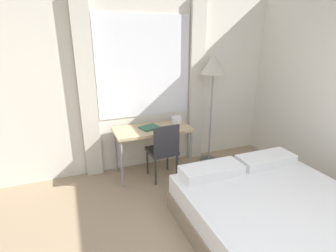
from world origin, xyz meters
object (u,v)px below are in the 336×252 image
at_px(desk, 153,132).
at_px(desk_chair, 163,148).
at_px(bed, 286,225).
at_px(book, 150,127).
at_px(telephone, 176,120).
at_px(standing_lamp, 213,71).

xyz_separation_m(desk, desk_chair, (0.08, -0.25, -0.17)).
xyz_separation_m(desk_chair, bed, (0.70, -1.68, -0.26)).
bearing_deg(desk, book, 169.71).
bearing_deg(bed, telephone, 99.70).
relative_size(standing_lamp, telephone, 12.26).
height_order(bed, book, book).
height_order(desk_chair, standing_lamp, standing_lamp).
bearing_deg(standing_lamp, bed, -96.63).
bearing_deg(book, desk_chair, -64.92).
xyz_separation_m(standing_lamp, book, (-1.05, -0.02, -0.78)).
bearing_deg(desk, telephone, 14.27).
bearing_deg(telephone, bed, -80.30).
distance_m(desk, telephone, 0.46).
xyz_separation_m(standing_lamp, telephone, (-0.58, 0.08, -0.75)).
bearing_deg(standing_lamp, book, -178.94).
distance_m(desk, desk_chair, 0.32).
relative_size(desk, book, 3.55).
relative_size(desk_chair, standing_lamp, 0.49).
bearing_deg(desk, standing_lamp, 1.51).
xyz_separation_m(bed, standing_lamp, (0.23, 1.95, 1.30)).
xyz_separation_m(bed, telephone, (-0.35, 2.04, 0.55)).
xyz_separation_m(desk_chair, book, (-0.12, 0.26, 0.25)).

